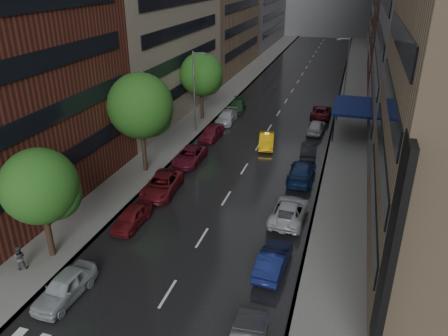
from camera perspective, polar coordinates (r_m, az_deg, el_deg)
The scene contains 13 objects.
road at distance 66.89m, azimuth 8.66°, elevation 9.56°, with size 14.00×140.00×0.01m, color black.
sidewalk_left at distance 68.64m, azimuth 1.11°, elevation 10.27°, with size 4.00×140.00×0.15m, color gray.
sidewalk_right at distance 66.29m, azimuth 16.45°, elevation 8.76°, with size 4.00×140.00×0.15m, color gray.
tree_near at distance 28.61m, azimuth -22.96°, elevation -2.23°, with size 4.68×4.68×7.47m.
tree_mid at distance 38.79m, azimuth -10.86°, elevation 7.96°, with size 5.72×5.72×9.12m.
tree_far at distance 53.04m, azimuth -2.98°, elevation 12.10°, with size 5.14×5.14×8.20m.
taxi at distance 45.92m, azimuth 5.59°, elevation 3.61°, with size 1.49×4.28×1.41m, color yellow.
parked_cars_left at distance 41.98m, azimuth -4.51°, elevation 1.61°, with size 2.86×42.23×1.52m.
parked_cars_right at distance 39.54m, azimuth 10.21°, elevation -0.20°, with size 2.63×43.60×1.57m.
ped_black_umbrella at distance 29.77m, azimuth -25.33°, elevation -9.88°, with size 0.98×0.98×2.09m.
street_lamp_left at distance 48.62m, azimuth -3.83°, elevation 10.05°, with size 1.74×0.22×9.00m.
street_lamp_right at distance 60.33m, azimuth 15.63°, elevation 12.08°, with size 1.74×0.22×9.00m.
awning at distance 51.02m, azimuth 16.36°, elevation 7.76°, with size 4.00×8.00×3.12m.
Camera 1 is at (8.81, -14.07, 17.08)m, focal length 35.00 mm.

